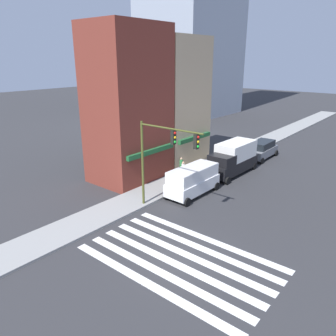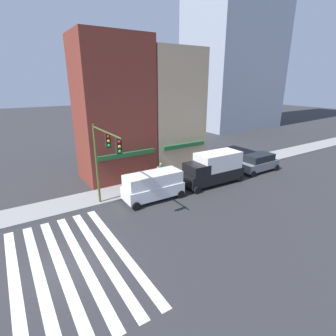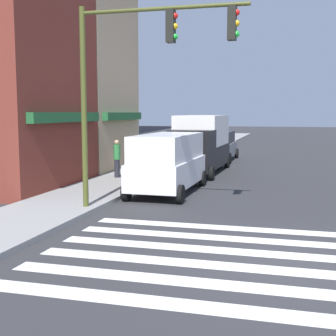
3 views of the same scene
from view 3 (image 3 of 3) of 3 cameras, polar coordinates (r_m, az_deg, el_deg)
name	(u,v)px [view 3 (image 3 of 3)]	position (r m, az deg, el deg)	size (l,w,h in m)	color
ground_plane	(286,263)	(10.47, 14.18, -11.16)	(200.00, 200.00, 0.00)	#2D2D30
crosswalk_stripes	(286,263)	(10.47, 14.18, -11.14)	(5.96, 10.80, 0.01)	silver
storefront_row	(45,42)	(23.75, -14.82, 14.67)	(12.94, 5.30, 13.45)	maroon
traffic_signal	(140,63)	(14.61, -3.42, 12.66)	(0.32, 5.28, 6.46)	#474C1E
van_white	(168,161)	(18.53, 0.00, 0.88)	(5.03, 2.22, 2.34)	white
box_truck_black	(200,143)	(24.91, 3.93, 3.07)	(6.25, 2.42, 3.04)	black
suv_grey	(219,145)	(31.46, 6.24, 2.79)	(4.72, 2.12, 1.94)	slate
pedestrian_green_top	(117,158)	(22.10, -6.25, 1.23)	(0.32, 0.32, 1.77)	#23232D
pedestrian_white_shirt	(128,160)	(21.02, -4.89, 0.97)	(0.32, 0.32, 1.77)	#23232D
fire_hydrant	(135,173)	(20.01, -4.00, -0.64)	(0.24, 0.24, 0.84)	red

